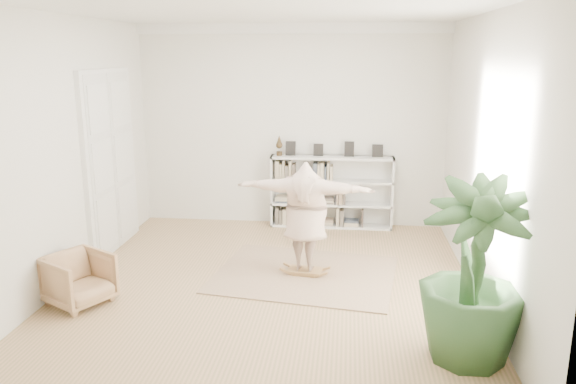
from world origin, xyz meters
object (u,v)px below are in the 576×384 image
object	(u,v)px
armchair	(79,279)
rocker_board	(305,271)
houseplant	(473,272)
bookshelf	(331,193)
person	(305,214)

from	to	relation	value
armchair	rocker_board	distance (m)	3.04
armchair	houseplant	world-z (taller)	houseplant
armchair	houseplant	xyz separation A→B (m)	(4.60, -0.83, 0.63)
bookshelf	armchair	xyz separation A→B (m)	(-3.04, -3.63, -0.31)
rocker_board	person	bearing A→B (deg)	-18.38
person	rocker_board	bearing A→B (deg)	-18.38
person	bookshelf	bearing A→B (deg)	-88.65
armchair	person	size ratio (longest dim) A/B	0.37
armchair	person	world-z (taller)	person
armchair	bookshelf	bearing A→B (deg)	-10.77
armchair	houseplant	size ratio (longest dim) A/B	0.38
rocker_board	armchair	bearing A→B (deg)	-147.52
person	houseplant	world-z (taller)	houseplant
bookshelf	rocker_board	world-z (taller)	bookshelf
houseplant	bookshelf	bearing A→B (deg)	109.25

